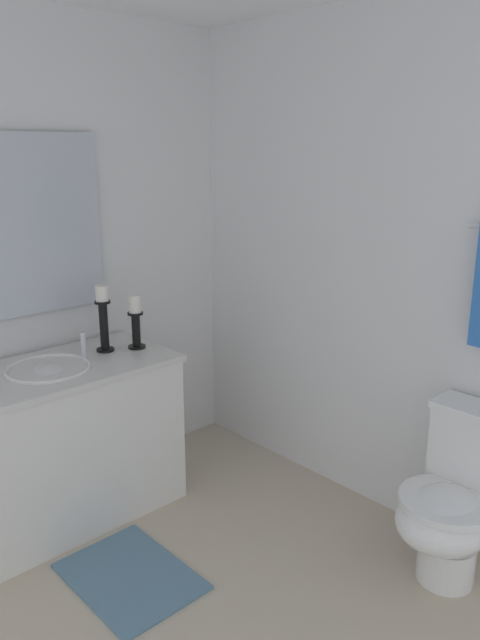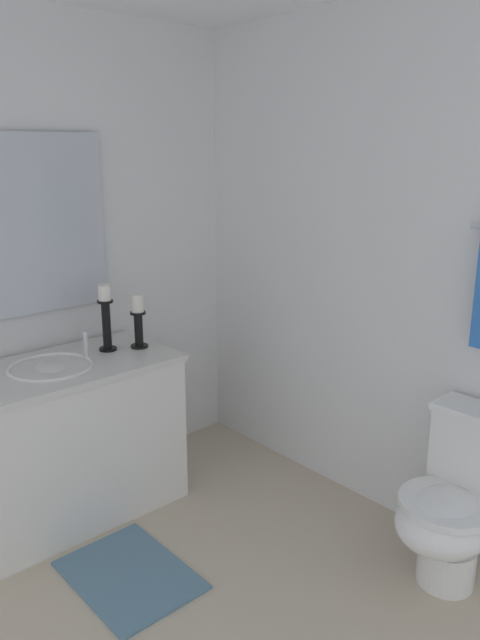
{
  "view_description": "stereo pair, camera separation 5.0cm",
  "coord_description": "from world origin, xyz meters",
  "px_view_note": "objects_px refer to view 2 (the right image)",
  "views": [
    {
      "loc": [
        1.54,
        -1.14,
        1.8
      ],
      "look_at": [
        -0.26,
        0.53,
        1.1
      ],
      "focal_mm": 34.3,
      "sensor_mm": 36.0,
      "label": 1
    },
    {
      "loc": [
        1.58,
        -1.11,
        1.8
      ],
      "look_at": [
        -0.26,
        0.53,
        1.1
      ],
      "focal_mm": 34.3,
      "sensor_mm": 36.0,
      "label": 2
    }
  ],
  "objects_px": {
    "candle_holder_tall": "(138,319)",
    "bath_mat": "(129,575)",
    "vanity_cabinet": "(57,443)",
    "sink_basin": "(51,375)",
    "candle_holder_short": "(106,316)",
    "mirror": "(13,227)",
    "toilet": "(454,505)"
  },
  "relations": [
    {
      "from": "mirror",
      "to": "sink_basin",
      "type": "bearing_deg",
      "value": 0.2
    },
    {
      "from": "sink_basin",
      "to": "candle_holder_tall",
      "type": "xyz_separation_m",
      "value": [
        0.02,
        0.48,
        0.19
      ]
    },
    {
      "from": "sink_basin",
      "to": "toilet",
      "type": "distance_m",
      "value": 1.9
    },
    {
      "from": "vanity_cabinet",
      "to": "toilet",
      "type": "distance_m",
      "value": 1.86
    },
    {
      "from": "candle_holder_tall",
      "to": "toilet",
      "type": "bearing_deg",
      "value": 19.04
    },
    {
      "from": "vanity_cabinet",
      "to": "bath_mat",
      "type": "bearing_deg",
      "value": 0.0
    },
    {
      "from": "mirror",
      "to": "candle_holder_short",
      "type": "xyz_separation_m",
      "value": [
        0.23,
        0.34,
        -0.46
      ]
    },
    {
      "from": "sink_basin",
      "to": "bath_mat",
      "type": "height_order",
      "value": "sink_basin"
    },
    {
      "from": "bath_mat",
      "to": "sink_basin",
      "type": "bearing_deg",
      "value": 179.91
    },
    {
      "from": "sink_basin",
      "to": "candle_holder_tall",
      "type": "distance_m",
      "value": 0.52
    },
    {
      "from": "sink_basin",
      "to": "bath_mat",
      "type": "bearing_deg",
      "value": -0.09
    },
    {
      "from": "mirror",
      "to": "toilet",
      "type": "xyz_separation_m",
      "value": [
        1.83,
        1.01,
        -1.07
      ]
    },
    {
      "from": "vanity_cabinet",
      "to": "bath_mat",
      "type": "relative_size",
      "value": 2.01
    },
    {
      "from": "sink_basin",
      "to": "mirror",
      "type": "height_order",
      "value": "mirror"
    },
    {
      "from": "sink_basin",
      "to": "candle_holder_tall",
      "type": "bearing_deg",
      "value": 87.86
    },
    {
      "from": "bath_mat",
      "to": "candle_holder_tall",
      "type": "bearing_deg",
      "value": 141.47
    },
    {
      "from": "candle_holder_tall",
      "to": "candle_holder_short",
      "type": "distance_m",
      "value": 0.16
    },
    {
      "from": "candle_holder_tall",
      "to": "candle_holder_short",
      "type": "xyz_separation_m",
      "value": [
        -0.07,
        -0.15,
        0.03
      ]
    },
    {
      "from": "candle_holder_tall",
      "to": "bath_mat",
      "type": "xyz_separation_m",
      "value": [
        0.61,
        -0.48,
        -0.94
      ]
    },
    {
      "from": "vanity_cabinet",
      "to": "candle_holder_tall",
      "type": "xyz_separation_m",
      "value": [
        0.02,
        0.48,
        0.55
      ]
    },
    {
      "from": "candle_holder_tall",
      "to": "sink_basin",
      "type": "bearing_deg",
      "value": -92.14
    },
    {
      "from": "candle_holder_tall",
      "to": "toilet",
      "type": "xyz_separation_m",
      "value": [
        1.54,
        0.53,
        -0.58
      ]
    },
    {
      "from": "candle_holder_tall",
      "to": "candle_holder_short",
      "type": "height_order",
      "value": "candle_holder_short"
    },
    {
      "from": "vanity_cabinet",
      "to": "toilet",
      "type": "height_order",
      "value": "vanity_cabinet"
    },
    {
      "from": "sink_basin",
      "to": "toilet",
      "type": "relative_size",
      "value": 0.54
    },
    {
      "from": "vanity_cabinet",
      "to": "candle_holder_tall",
      "type": "bearing_deg",
      "value": 87.86
    },
    {
      "from": "bath_mat",
      "to": "candle_holder_short",
      "type": "bearing_deg",
      "value": 153.46
    },
    {
      "from": "candle_holder_short",
      "to": "toilet",
      "type": "bearing_deg",
      "value": 22.84
    },
    {
      "from": "vanity_cabinet",
      "to": "bath_mat",
      "type": "xyz_separation_m",
      "value": [
        0.62,
        0.0,
        -0.39
      ]
    },
    {
      "from": "sink_basin",
      "to": "toilet",
      "type": "xyz_separation_m",
      "value": [
        1.55,
        1.01,
        -0.39
      ]
    },
    {
      "from": "candle_holder_short",
      "to": "bath_mat",
      "type": "xyz_separation_m",
      "value": [
        0.68,
        -0.34,
        -0.97
      ]
    },
    {
      "from": "vanity_cabinet",
      "to": "mirror",
      "type": "relative_size",
      "value": 1.26
    }
  ]
}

